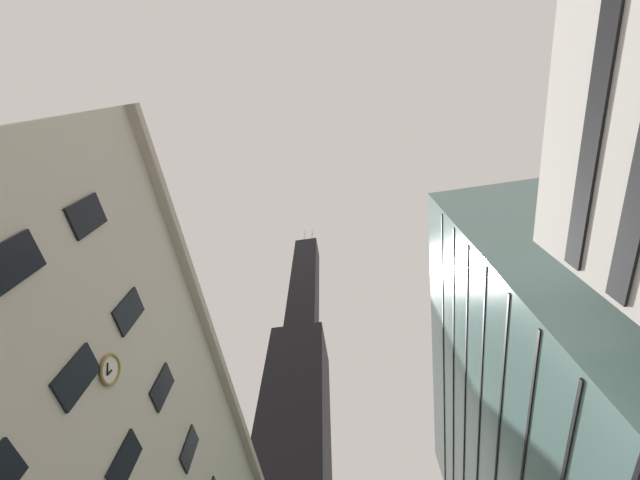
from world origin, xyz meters
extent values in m
cube|color=black|center=(-10.95, -2.00, 12.40)|extent=(0.14, 1.40, 2.20)
cube|color=black|center=(-10.95, 3.00, 12.40)|extent=(0.14, 1.40, 2.20)
cube|color=black|center=(-10.95, 8.00, 12.40)|extent=(0.14, 1.40, 2.20)
cube|color=black|center=(-10.95, -2.00, 16.60)|extent=(0.14, 1.40, 2.20)
cube|color=black|center=(-10.95, 3.00, 16.60)|extent=(0.14, 1.40, 2.20)
cube|color=black|center=(-10.95, 8.00, 16.60)|extent=(0.14, 1.40, 2.20)
cube|color=black|center=(-10.95, 13.00, 16.60)|extent=(0.14, 1.40, 2.20)
torus|color=olive|center=(-10.88, 4.15, 13.91)|extent=(0.12, 1.34, 1.34)
cylinder|color=silver|center=(-10.92, 4.15, 13.91)|extent=(0.05, 1.16, 1.16)
cube|color=black|center=(-10.85, 4.18, 13.76)|extent=(0.03, 0.14, 0.35)
cube|color=black|center=(-10.85, 3.96, 13.76)|extent=(0.03, 0.43, 0.38)
cube|color=black|center=(-20.03, 80.47, 74.24)|extent=(17.62, 17.62, 62.51)
cube|color=black|center=(-20.03, 80.47, 144.57)|extent=(11.33, 11.33, 78.14)
cylinder|color=silver|center=(-22.29, 80.47, 195.87)|extent=(1.20, 1.20, 24.47)
cylinder|color=silver|center=(-17.76, 80.47, 195.87)|extent=(1.20, 1.20, 24.47)
cube|color=black|center=(10.95, -1.55, 18.00)|extent=(0.16, 12.10, 1.10)
cube|color=black|center=(10.96, 34.03, 28.00)|extent=(0.12, 47.83, 0.24)
cube|color=black|center=(10.96, 34.03, 32.00)|extent=(0.12, 47.83, 0.24)
cube|color=black|center=(10.96, 34.03, 36.00)|extent=(0.12, 47.83, 0.24)
cube|color=black|center=(10.96, 34.03, 40.00)|extent=(0.12, 47.83, 0.24)
camera|label=1|loc=(-0.21, -6.12, 1.76)|focal=20.79mm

